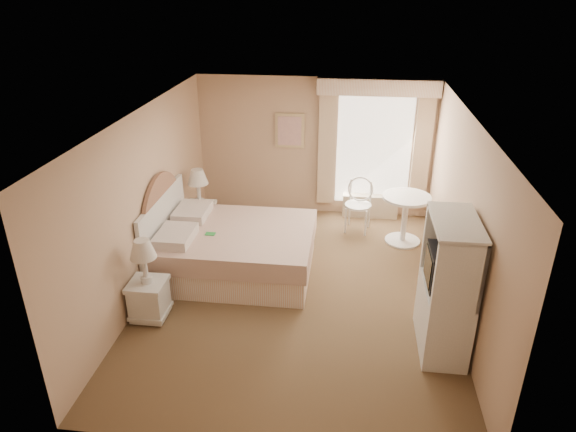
# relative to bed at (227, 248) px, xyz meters

# --- Properties ---
(room) EXTENTS (4.21, 5.51, 2.51)m
(room) POSITION_rel_bed_xyz_m (1.11, -0.40, 0.86)
(room) COLOR brown
(room) RESTS_ON ground
(window) EXTENTS (2.05, 0.22, 2.51)m
(window) POSITION_rel_bed_xyz_m (2.16, 2.26, 0.95)
(window) COLOR white
(window) RESTS_ON room
(framed_art) EXTENTS (0.52, 0.04, 0.62)m
(framed_art) POSITION_rel_bed_xyz_m (0.66, 2.31, 1.16)
(framed_art) COLOR tan
(framed_art) RESTS_ON room
(bed) EXTENTS (2.32, 1.82, 1.61)m
(bed) POSITION_rel_bed_xyz_m (0.00, 0.00, 0.00)
(bed) COLOR #DFAF91
(bed) RESTS_ON room
(nightstand_near) EXTENTS (0.46, 0.46, 1.11)m
(nightstand_near) POSITION_rel_bed_xyz_m (-0.73, -1.27, 0.03)
(nightstand_near) COLOR white
(nightstand_near) RESTS_ON room
(nightstand_far) EXTENTS (0.48, 0.48, 1.16)m
(nightstand_far) POSITION_rel_bed_xyz_m (-0.73, 1.15, 0.05)
(nightstand_far) COLOR white
(nightstand_far) RESTS_ON room
(round_table) EXTENTS (0.78, 0.78, 0.83)m
(round_table) POSITION_rel_bed_xyz_m (2.69, 1.28, 0.17)
(round_table) COLOR silver
(round_table) RESTS_ON room
(cafe_chair) EXTENTS (0.53, 0.53, 0.94)m
(cafe_chair) POSITION_rel_bed_xyz_m (1.94, 1.68, 0.16)
(cafe_chair) COLOR silver
(cafe_chair) RESTS_ON room
(armoire) EXTENTS (0.50, 1.00, 1.67)m
(armoire) POSITION_rel_bed_xyz_m (2.92, -1.38, 0.30)
(armoire) COLOR white
(armoire) RESTS_ON room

